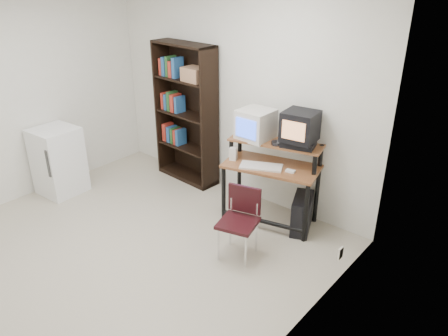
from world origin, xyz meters
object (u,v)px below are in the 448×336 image
Objects in this scene: pc_tower at (302,214)px; school_chair at (240,216)px; crt_monitor at (256,125)px; mini_fridge at (58,161)px; computer_desk at (272,170)px; bookshelf at (187,112)px; crt_tv at (300,126)px.

pc_tower is 0.89m from school_chair.
crt_monitor is 2.70m from mini_fridge.
crt_monitor is 0.50× the size of school_chair.
mini_fridge is (-2.58, -1.19, -0.22)m from computer_desk.
crt_monitor is 0.20× the size of bookshelf.
bookshelf is (-1.97, 0.17, 0.76)m from pc_tower.
bookshelf is (-1.30, 0.20, -0.17)m from crt_monitor.
computer_desk is at bearing -5.33° from bookshelf.
school_chair is 0.39× the size of bookshelf.
crt_monitor is 0.96× the size of crt_tv.
crt_monitor reaches higher than computer_desk.
pc_tower is (0.15, -0.07, -1.01)m from crt_tv.
crt_monitor is 0.54m from crt_tv.
bookshelf is at bearing 134.79° from school_chair.
crt_tv is 1.17m from school_chair.
mini_fridge is at bearing -162.30° from crt_tv.
mini_fridge reaches higher than pc_tower.
crt_tv is 0.87× the size of pc_tower.
computer_desk is 0.61× the size of bookshelf.
crt_tv is (0.25, 0.14, 0.54)m from computer_desk.
bookshelf is 1.82m from mini_fridge.
crt_monitor is 0.42× the size of mini_fridge.
computer_desk is 1.30× the size of mini_fridge.
school_chair is (-0.27, -0.81, 0.25)m from pc_tower.
school_chair is at bearing -94.40° from computer_desk.
pc_tower is at bearing -1.64° from bookshelf.
mini_fridge is at bearing -151.80° from crt_monitor.
crt_monitor is at bearing -177.19° from crt_tv.
crt_tv reaches higher than mini_fridge.
bookshelf reaches higher than pc_tower.
mini_fridge is at bearing 174.10° from school_chair.
computer_desk is at bearing 84.68° from school_chair.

